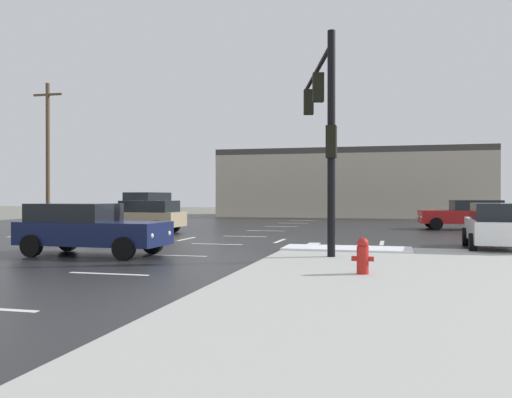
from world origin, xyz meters
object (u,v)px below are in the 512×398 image
Objects in this scene: fire_hydrant at (363,256)px; sedan_white at (499,226)px; traffic_signal_mast at (323,114)px; sedan_tan at (140,216)px; sedan_navy at (88,228)px; suv_silver at (148,207)px; utility_pole_distant at (48,149)px; sedan_red at (466,214)px.

fire_hydrant is 8.30m from sedan_white.
traffic_signal_mast is at bearing 116.70° from sedan_white.
sedan_tan is at bearing 132.49° from fire_hydrant.
sedan_navy is 0.93× the size of suv_silver.
fire_hydrant is 31.50m from utility_pole_distant.
sedan_navy reaches higher than fire_hydrant.
sedan_tan is 17.23m from sedan_red.
sedan_white is 23.56m from suv_silver.
traffic_signal_mast is 1.28× the size of suv_silver.
fire_hydrant is 8.89m from sedan_navy.
sedan_red is (15.79, 6.89, 0.00)m from sedan_tan.
traffic_signal_mast is at bearing 106.92° from fire_hydrant.
traffic_signal_mast is at bearing -137.30° from suv_silver.
sedan_white is (12.41, 4.39, 0.00)m from sedan_navy.
utility_pole_distant reaches higher than traffic_signal_mast.
sedan_tan is (-15.32, 5.09, 0.00)m from sedan_white.
suv_silver is at bearing 111.60° from sedan_navy.
sedan_red is at bearing -92.66° from suv_silver.
sedan_red is at bearing -4.34° from utility_pole_distant.
traffic_signal_mast is 1.37× the size of sedan_tan.
sedan_tan is 0.99× the size of sedan_red.
utility_pole_distant is at bearing 129.41° from sedan_navy.
sedan_white is at bearing 61.10° from fire_hydrant.
sedan_navy is at bearing 91.09° from traffic_signal_mast.
traffic_signal_mast is 6.38m from fire_hydrant.
sedan_red is (0.47, 11.98, 0.00)m from sedan_white.
fire_hydrant is 16.75m from sedan_tan.
utility_pole_distant reaches higher than sedan_tan.
suv_silver is (-19.08, 13.83, 0.24)m from sedan_white.
sedan_tan is at bearing 74.83° from sedan_white.
sedan_tan is (-2.91, 9.48, 0.00)m from sedan_navy.
fire_hydrant is 0.16× the size of suv_silver.
sedan_red is at bearing 0.96° from sedan_white.
sedan_navy is 0.99× the size of sedan_tan.
traffic_signal_mast reaches higher than fire_hydrant.
fire_hydrant is at bearing -178.13° from traffic_signal_mast.
sedan_red is (12.88, 16.37, 0.00)m from sedan_navy.
sedan_tan is (3.75, -8.74, -0.24)m from suv_silver.
suv_silver is (-15.07, 21.09, 0.55)m from fire_hydrant.
utility_pole_distant reaches higher than sedan_navy.
sedan_navy is (-6.92, -2.00, -3.52)m from traffic_signal_mast.
suv_silver is at bearing -63.79° from sedan_tan.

